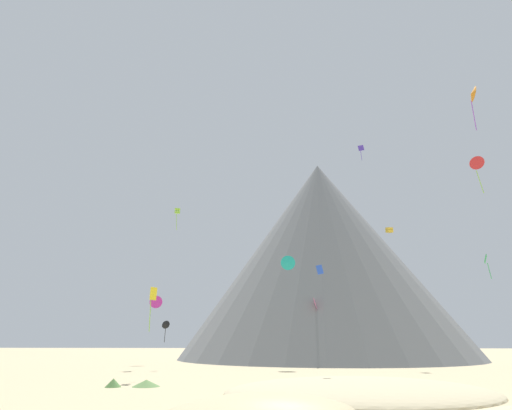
# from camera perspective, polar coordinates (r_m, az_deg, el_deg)

# --- Properties ---
(dune_foreground_left) EXTENTS (25.10, 21.93, 2.42)m
(dune_foreground_left) POSITION_cam_1_polar(r_m,az_deg,el_deg) (40.85, 13.49, -23.10)
(dune_foreground_left) COLOR #CCBA8E
(dune_foreground_left) RESTS_ON ground_plane
(bush_scatter_east) EXTENTS (3.55, 3.55, 0.64)m
(bush_scatter_east) POSITION_cam_1_polar(r_m,az_deg,el_deg) (46.84, -14.29, -21.84)
(bush_scatter_east) COLOR #668C4C
(bush_scatter_east) RESTS_ON ground_plane
(bush_low_patch) EXTENTS (2.12, 2.12, 0.80)m
(bush_low_patch) POSITION_cam_1_polar(r_m,az_deg,el_deg) (47.16, -18.33, -21.40)
(bush_low_patch) COLOR #568442
(bush_low_patch) RESTS_ON ground_plane
(bush_near_right) EXTENTS (1.99, 1.99, 0.90)m
(bush_near_right) POSITION_cam_1_polar(r_m,az_deg,el_deg) (46.23, 7.77, -22.09)
(bush_near_right) COLOR #386633
(bush_near_right) RESTS_ON ground_plane
(rock_massif) EXTENTS (93.34, 93.34, 48.79)m
(rock_massif) POSITION_cam_1_polar(r_m,az_deg,el_deg) (109.02, 8.89, -7.65)
(rock_massif) COLOR slate
(rock_massif) RESTS_ON ground_plane
(kite_lime_high) EXTENTS (1.31, 1.34, 4.67)m
(kite_lime_high) POSITION_cam_1_polar(r_m,az_deg,el_deg) (89.34, -10.35, -0.81)
(kite_lime_high) COLOR #8CD133
(kite_blue_low) EXTENTS (0.83, 0.23, 1.13)m
(kite_blue_low) POSITION_cam_1_polar(r_m,az_deg,el_deg) (48.11, 8.42, -8.44)
(kite_blue_low) COLOR blue
(kite_red_high) EXTENTS (1.69, 1.48, 5.17)m
(kite_red_high) POSITION_cam_1_polar(r_m,az_deg,el_deg) (63.91, 27.20, 4.90)
(kite_red_high) COLOR red
(kite_rainbow_low) EXTENTS (1.34, 2.59, 4.66)m
(kite_rainbow_low) POSITION_cam_1_polar(r_m,az_deg,el_deg) (81.22, 7.82, -12.88)
(kite_rainbow_low) COLOR #E5668C
(kite_cyan_low) EXTENTS (1.74, 2.38, 5.14)m
(kite_cyan_low) POSITION_cam_1_polar(r_m,az_deg,el_deg) (87.98, 14.06, -13.95)
(kite_cyan_low) COLOR #33BCDB
(kite_gold_mid) EXTENTS (1.31, 1.34, 1.08)m
(kite_gold_mid) POSITION_cam_1_polar(r_m,az_deg,el_deg) (84.70, 17.20, -3.18)
(kite_gold_mid) COLOR gold
(kite_indigo_high) EXTENTS (1.23, 0.19, 3.30)m
(kite_indigo_high) POSITION_cam_1_polar(r_m,az_deg,el_deg) (88.00, 13.71, 7.19)
(kite_indigo_high) COLOR #5138B2
(kite_green_mid) EXTENTS (0.79, 0.74, 3.33)m
(kite_green_mid) POSITION_cam_1_polar(r_m,az_deg,el_deg) (66.16, 28.14, -6.57)
(kite_green_mid) COLOR green
(kite_magenta_low) EXTENTS (2.51, 1.10, 2.45)m
(kite_magenta_low) POSITION_cam_1_polar(r_m,az_deg,el_deg) (88.23, -13.07, -12.37)
(kite_magenta_low) COLOR #D1339E
(kite_orange_high) EXTENTS (0.96, 1.97, 5.65)m
(kite_orange_high) POSITION_cam_1_polar(r_m,az_deg,el_deg) (58.51, 26.66, 12.91)
(kite_orange_high) COLOR orange
(kite_black_low) EXTENTS (1.37, 0.80, 3.33)m
(kite_black_low) POSITION_cam_1_polar(r_m,az_deg,el_deg) (71.66, -11.87, -15.23)
(kite_black_low) COLOR black
(kite_yellow_low) EXTENTS (1.07, 0.69, 5.28)m
(kite_yellow_low) POSITION_cam_1_polar(r_m,az_deg,el_deg) (55.02, -13.49, -11.87)
(kite_yellow_low) COLOR yellow
(kite_teal_mid) EXTENTS (2.63, 0.98, 2.55)m
(kite_teal_mid) POSITION_cam_1_polar(r_m,az_deg,el_deg) (77.61, 4.24, -7.64)
(kite_teal_mid) COLOR teal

